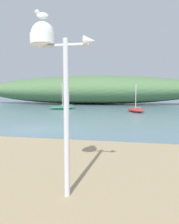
% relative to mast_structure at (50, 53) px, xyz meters
% --- Properties ---
extents(ground_plane, '(120.00, 120.00, 0.00)m').
position_rel_mast_structure_xyz_m(ground_plane, '(-4.70, 8.70, -3.20)').
color(ground_plane, slate).
extents(distant_hill, '(49.76, 13.98, 6.19)m').
position_rel_mast_structure_xyz_m(distant_hill, '(-7.87, 41.38, -0.11)').
color(distant_hill, '#517547').
rests_on(distant_hill, ground).
extents(mast_structure, '(1.35, 0.53, 3.63)m').
position_rel_mast_structure_xyz_m(mast_structure, '(0.00, 0.00, 0.00)').
color(mast_structure, silver).
rests_on(mast_structure, beach_sand).
extents(seagull_on_radar, '(0.32, 0.19, 0.23)m').
position_rel_mast_structure_xyz_m(seagull_on_radar, '(-0.17, -0.01, 0.76)').
color(seagull_on_radar, orange).
rests_on(seagull_on_radar, mast_structure).
extents(sailboat_by_sandbar, '(4.24, 3.09, 3.97)m').
position_rel_mast_structure_xyz_m(sailboat_by_sandbar, '(-8.41, 25.40, -2.93)').
color(sailboat_by_sandbar, '#287A4C').
rests_on(sailboat_by_sandbar, ground).
extents(sailboat_outer_mooring, '(2.79, 3.79, 3.55)m').
position_rel_mast_structure_xyz_m(sailboat_outer_mooring, '(2.20, 22.69, -2.92)').
color(sailboat_outer_mooring, '#B72D28').
rests_on(sailboat_outer_mooring, ground).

